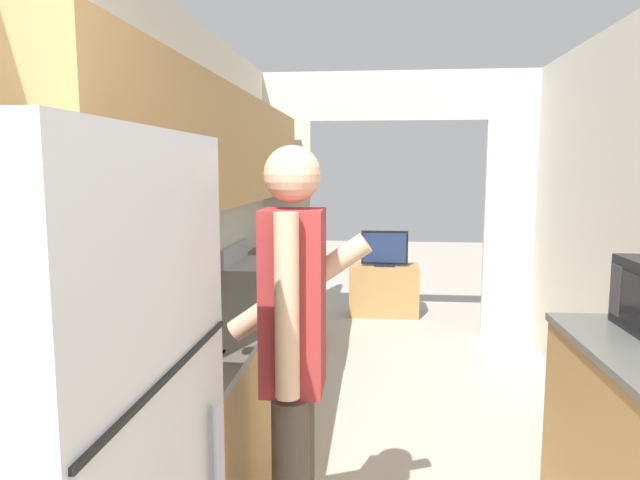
# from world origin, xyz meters

# --- Properties ---
(wall_left) EXTENTS (0.38, 7.27, 2.50)m
(wall_left) POSITION_xyz_m (-1.22, 2.25, 1.45)
(wall_left) COLOR silver
(wall_left) RESTS_ON ground_plane
(wall_far_with_doorway) EXTENTS (2.94, 0.06, 2.50)m
(wall_far_with_doorway) POSITION_xyz_m (0.00, 4.90, 1.44)
(wall_far_with_doorway) COLOR silver
(wall_far_with_doorway) RESTS_ON ground_plane
(counter_left) EXTENTS (0.62, 3.86, 0.91)m
(counter_left) POSITION_xyz_m (-0.97, 2.63, 0.45)
(counter_left) COLOR #B2844C
(counter_left) RESTS_ON ground_plane
(range_oven) EXTENTS (0.66, 0.73, 1.05)m
(range_oven) POSITION_xyz_m (-0.96, 3.62, 0.46)
(range_oven) COLOR #B7B7BC
(range_oven) RESTS_ON ground_plane
(person) EXTENTS (0.54, 0.37, 1.69)m
(person) POSITION_xyz_m (-0.46, 1.36, 0.91)
(person) COLOR #4C4238
(person) RESTS_ON ground_plane
(tv_cabinet) EXTENTS (0.75, 0.42, 0.55)m
(tv_cabinet) POSITION_xyz_m (-0.10, 5.67, 0.28)
(tv_cabinet) COLOR #B2844C
(tv_cabinet) RESTS_ON ground_plane
(television) EXTENTS (0.50, 0.16, 0.39)m
(television) POSITION_xyz_m (-0.10, 5.63, 0.74)
(television) COLOR black
(television) RESTS_ON tv_cabinet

